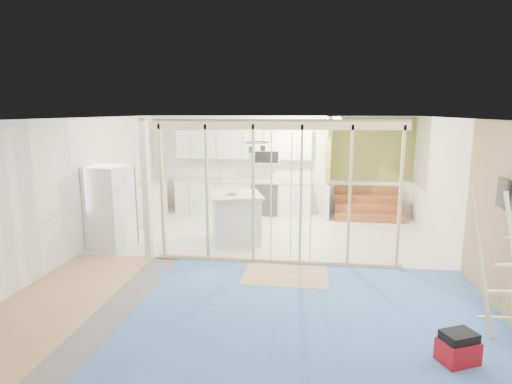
# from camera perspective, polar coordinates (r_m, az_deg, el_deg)

# --- Properties ---
(room) EXTENTS (7.01, 8.01, 2.61)m
(room) POSITION_cam_1_polar(r_m,az_deg,el_deg) (7.55, 0.54, -0.11)
(room) COLOR slate
(room) RESTS_ON ground
(floor_overlays) EXTENTS (7.00, 8.00, 0.03)m
(floor_overlays) POSITION_cam_1_polar(r_m,az_deg,el_deg) (7.95, 1.11, -9.21)
(floor_overlays) COLOR silver
(floor_overlays) RESTS_ON room
(stud_frame) EXTENTS (4.66, 0.14, 2.60)m
(stud_frame) POSITION_cam_1_polar(r_m,az_deg,el_deg) (7.53, -1.09, 1.99)
(stud_frame) COLOR tan
(stud_frame) RESTS_ON room
(base_cabinets) EXTENTS (4.45, 2.24, 0.93)m
(base_cabinets) POSITION_cam_1_polar(r_m,az_deg,el_deg) (11.24, -5.55, -0.88)
(base_cabinets) COLOR silver
(base_cabinets) RESTS_ON room
(upper_cabinets) EXTENTS (3.60, 0.41, 0.85)m
(upper_cabinets) POSITION_cam_1_polar(r_m,az_deg,el_deg) (11.35, -1.36, 6.18)
(upper_cabinets) COLOR silver
(upper_cabinets) RESTS_ON room
(green_partition) EXTENTS (2.25, 1.51, 2.60)m
(green_partition) POSITION_cam_1_polar(r_m,az_deg,el_deg) (11.22, 13.25, 1.35)
(green_partition) COLOR olive
(green_partition) RESTS_ON room
(pot_rack) EXTENTS (0.52, 0.52, 0.72)m
(pot_rack) POSITION_cam_1_polar(r_m,az_deg,el_deg) (9.36, 0.08, 6.30)
(pot_rack) COLOR black
(pot_rack) RESTS_ON room
(electrical_panel) EXTENTS (0.04, 0.30, 0.40)m
(electrical_panel) POSITION_cam_1_polar(r_m,az_deg,el_deg) (6.57, 30.06, -0.11)
(electrical_panel) COLOR #3D3D42
(electrical_panel) RESTS_ON room
(ceiling_light) EXTENTS (0.32, 0.32, 0.08)m
(ceiling_light) POSITION_cam_1_polar(r_m,az_deg,el_deg) (10.38, 10.40, 9.57)
(ceiling_light) COLOR #FFEABF
(ceiling_light) RESTS_ON room
(fridge) EXTENTS (0.86, 0.83, 1.67)m
(fridge) POSITION_cam_1_polar(r_m,az_deg,el_deg) (8.95, -18.87, -2.01)
(fridge) COLOR white
(fridge) RESTS_ON room
(island) EXTENTS (1.32, 1.32, 1.03)m
(island) POSITION_cam_1_polar(r_m,az_deg,el_deg) (8.99, -2.71, -3.51)
(island) COLOR silver
(island) RESTS_ON room
(bowl) EXTENTS (0.31, 0.31, 0.06)m
(bowl) POSITION_cam_1_polar(r_m,az_deg,el_deg) (8.83, -3.25, -0.13)
(bowl) COLOR beige
(bowl) RESTS_ON island
(soap_bottle_a) EXTENTS (0.14, 0.14, 0.29)m
(soap_bottle_a) POSITION_cam_1_polar(r_m,az_deg,el_deg) (11.41, -4.48, 2.42)
(soap_bottle_a) COLOR silver
(soap_bottle_a) RESTS_ON base_cabinets
(soap_bottle_b) EXTENTS (0.10, 0.11, 0.19)m
(soap_bottle_b) POSITION_cam_1_polar(r_m,az_deg,el_deg) (11.12, 6.38, 1.91)
(soap_bottle_b) COLOR silver
(soap_bottle_b) RESTS_ON base_cabinets
(toolbox) EXTENTS (0.48, 0.43, 0.37)m
(toolbox) POSITION_cam_1_polar(r_m,az_deg,el_deg) (5.42, 25.34, -18.35)
(toolbox) COLOR #A40F14
(toolbox) RESTS_ON room
(ladder) EXTENTS (0.94, 0.20, 1.79)m
(ladder) POSITION_cam_1_polar(r_m,az_deg,el_deg) (5.94, 30.05, -8.48)
(ladder) COLOR beige
(ladder) RESTS_ON room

